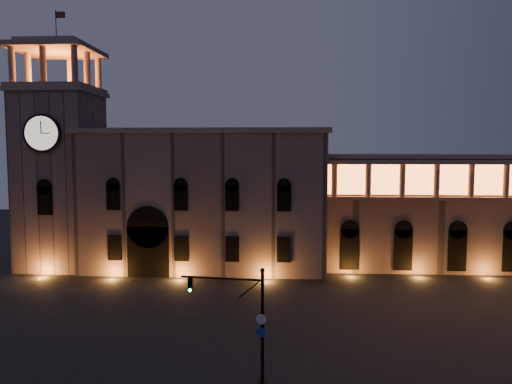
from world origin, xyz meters
TOP-DOWN VIEW (x-y plane):
  - ground at (0.00, 0.00)m, footprint 160.00×160.00m
  - government_building at (-2.08, 21.93)m, footprint 30.80×12.80m
  - clock_tower at (-20.50, 20.98)m, footprint 9.80×9.80m
  - colonnade_wing at (32.00, 23.92)m, footprint 40.60×11.50m
  - traffic_light at (5.67, -10.59)m, footprint 5.60×1.10m

SIDE VIEW (x-z plane):
  - ground at x=0.00m, z-range 0.00..0.00m
  - traffic_light at x=5.67m, z-range 0.19..7.92m
  - colonnade_wing at x=32.00m, z-range 0.08..14.58m
  - government_building at x=-2.08m, z-range -0.03..17.57m
  - clock_tower at x=-20.50m, z-range -3.70..28.70m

